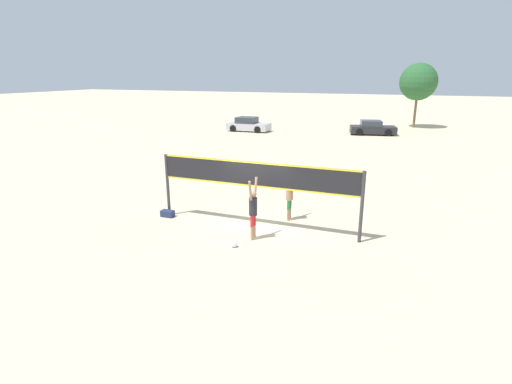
{
  "coord_description": "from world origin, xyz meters",
  "views": [
    {
      "loc": [
        5.0,
        -12.88,
        5.5
      ],
      "look_at": [
        0.0,
        0.0,
        1.36
      ],
      "focal_mm": 28.0,
      "sensor_mm": 36.0,
      "label": 1
    }
  ],
  "objects_px": {
    "player_blocker": "(290,194)",
    "parked_car_near": "(372,128)",
    "tree_left_cluster": "(418,82)",
    "player_spiker": "(253,208)",
    "volleyball": "(234,244)",
    "volleyball_net": "(256,181)",
    "gear_bag": "(168,214)",
    "parked_car_far": "(248,125)"
  },
  "relations": [
    {
      "from": "player_blocker",
      "to": "parked_car_near",
      "type": "height_order",
      "value": "player_blocker"
    },
    {
      "from": "player_blocker",
      "to": "tree_left_cluster",
      "type": "bearing_deg",
      "value": 172.16
    },
    {
      "from": "player_spiker",
      "to": "volleyball",
      "type": "relative_size",
      "value": 9.85
    },
    {
      "from": "volleyball",
      "to": "tree_left_cluster",
      "type": "relative_size",
      "value": 0.03
    },
    {
      "from": "volleyball_net",
      "to": "tree_left_cluster",
      "type": "height_order",
      "value": "tree_left_cluster"
    },
    {
      "from": "volleyball_net",
      "to": "player_spiker",
      "type": "height_order",
      "value": "volleyball_net"
    },
    {
      "from": "player_spiker",
      "to": "player_blocker",
      "type": "distance_m",
      "value": 2.34
    },
    {
      "from": "player_spiker",
      "to": "gear_bag",
      "type": "relative_size",
      "value": 4.18
    },
    {
      "from": "player_blocker",
      "to": "gear_bag",
      "type": "distance_m",
      "value": 4.91
    },
    {
      "from": "gear_bag",
      "to": "tree_left_cluster",
      "type": "distance_m",
      "value": 34.01
    },
    {
      "from": "player_spiker",
      "to": "player_blocker",
      "type": "height_order",
      "value": "player_spiker"
    },
    {
      "from": "tree_left_cluster",
      "to": "volleyball_net",
      "type": "bearing_deg",
      "value": -99.13
    },
    {
      "from": "player_spiker",
      "to": "parked_car_near",
      "type": "xyz_separation_m",
      "value": [
        1.34,
        26.58,
        -0.54
      ]
    },
    {
      "from": "volleyball",
      "to": "volleyball_net",
      "type": "bearing_deg",
      "value": 89.1
    },
    {
      "from": "parked_car_far",
      "to": "tree_left_cluster",
      "type": "xyz_separation_m",
      "value": [
        15.12,
        8.84,
        4.01
      ]
    },
    {
      "from": "player_blocker",
      "to": "tree_left_cluster",
      "type": "relative_size",
      "value": 0.31
    },
    {
      "from": "parked_car_near",
      "to": "tree_left_cluster",
      "type": "distance_m",
      "value": 8.64
    },
    {
      "from": "player_spiker",
      "to": "player_blocker",
      "type": "relative_size",
      "value": 1.06
    },
    {
      "from": "volleyball_net",
      "to": "player_spiker",
      "type": "relative_size",
      "value": 3.56
    },
    {
      "from": "volleyball_net",
      "to": "tree_left_cluster",
      "type": "xyz_separation_m",
      "value": [
        5.19,
        32.3,
        2.83
      ]
    },
    {
      "from": "volleyball_net",
      "to": "volleyball",
      "type": "relative_size",
      "value": 35.06
    },
    {
      "from": "volleyball",
      "to": "gear_bag",
      "type": "xyz_separation_m",
      "value": [
        -3.66,
        1.69,
        0.02
      ]
    },
    {
      "from": "volleyball_net",
      "to": "tree_left_cluster",
      "type": "bearing_deg",
      "value": 80.87
    },
    {
      "from": "player_blocker",
      "to": "parked_car_far",
      "type": "height_order",
      "value": "player_blocker"
    },
    {
      "from": "player_spiker",
      "to": "parked_car_far",
      "type": "height_order",
      "value": "player_spiker"
    },
    {
      "from": "volleyball",
      "to": "parked_car_near",
      "type": "distance_m",
      "value": 27.5
    },
    {
      "from": "parked_car_near",
      "to": "parked_car_far",
      "type": "xyz_separation_m",
      "value": [
        -11.57,
        -2.08,
        0.03
      ]
    },
    {
      "from": "player_blocker",
      "to": "player_spiker",
      "type": "bearing_deg",
      "value": -15.1
    },
    {
      "from": "parked_car_near",
      "to": "parked_car_far",
      "type": "relative_size",
      "value": 1.07
    },
    {
      "from": "parked_car_far",
      "to": "tree_left_cluster",
      "type": "distance_m",
      "value": 17.97
    },
    {
      "from": "volleyball",
      "to": "parked_car_far",
      "type": "relative_size",
      "value": 0.05
    },
    {
      "from": "volleyball",
      "to": "gear_bag",
      "type": "height_order",
      "value": "gear_bag"
    },
    {
      "from": "volleyball_net",
      "to": "gear_bag",
      "type": "bearing_deg",
      "value": -176.48
    },
    {
      "from": "player_spiker",
      "to": "gear_bag",
      "type": "xyz_separation_m",
      "value": [
        -3.99,
        0.82,
        -1.0
      ]
    },
    {
      "from": "player_blocker",
      "to": "parked_car_near",
      "type": "xyz_separation_m",
      "value": [
        0.73,
        24.32,
        -0.47
      ]
    },
    {
      "from": "volleyball",
      "to": "parked_car_near",
      "type": "height_order",
      "value": "parked_car_near"
    },
    {
      "from": "player_blocker",
      "to": "parked_car_far",
      "type": "xyz_separation_m",
      "value": [
        -10.84,
        22.25,
        -0.44
      ]
    },
    {
      "from": "volleyball_net",
      "to": "parked_car_near",
      "type": "relative_size",
      "value": 1.74
    },
    {
      "from": "gear_bag",
      "to": "tree_left_cluster",
      "type": "height_order",
      "value": "tree_left_cluster"
    },
    {
      "from": "gear_bag",
      "to": "parked_car_far",
      "type": "distance_m",
      "value": 24.49
    },
    {
      "from": "parked_car_far",
      "to": "volleyball_net",
      "type": "bearing_deg",
      "value": -67.13
    },
    {
      "from": "volleyball_net",
      "to": "parked_car_near",
      "type": "height_order",
      "value": "volleyball_net"
    }
  ]
}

